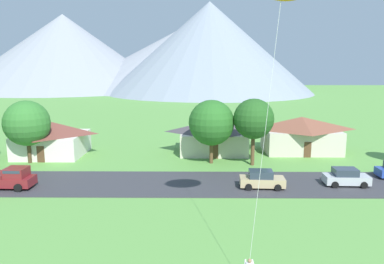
{
  "coord_description": "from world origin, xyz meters",
  "views": [
    {
      "loc": [
        0.34,
        -7.33,
        11.7
      ],
      "look_at": [
        0.1,
        17.69,
        7.08
      ],
      "focal_mm": 34.72,
      "sensor_mm": 36.0,
      "label": 1
    }
  ],
  "objects_px": {
    "house_right_center": "(301,134)",
    "parked_car_tan_mid_east": "(262,180)",
    "tree_center": "(211,123)",
    "house_left_center": "(52,138)",
    "tree_right_of_center": "(254,119)",
    "pickup_truck_maroon_west_side": "(7,178)",
    "parked_car_silver_mid_west": "(346,177)",
    "tree_near_left": "(27,123)",
    "house_leftmost": "(213,136)"
  },
  "relations": [
    {
      "from": "tree_right_of_center",
      "to": "pickup_truck_maroon_west_side",
      "type": "height_order",
      "value": "tree_right_of_center"
    },
    {
      "from": "house_right_center",
      "to": "pickup_truck_maroon_west_side",
      "type": "distance_m",
      "value": 35.54
    },
    {
      "from": "house_right_center",
      "to": "parked_car_tan_mid_east",
      "type": "relative_size",
      "value": 2.43
    },
    {
      "from": "tree_right_of_center",
      "to": "parked_car_tan_mid_east",
      "type": "height_order",
      "value": "tree_right_of_center"
    },
    {
      "from": "tree_right_of_center",
      "to": "parked_car_silver_mid_west",
      "type": "height_order",
      "value": "tree_right_of_center"
    },
    {
      "from": "tree_near_left",
      "to": "parked_car_silver_mid_west",
      "type": "distance_m",
      "value": 35.62
    },
    {
      "from": "house_leftmost",
      "to": "house_right_center",
      "type": "height_order",
      "value": "house_right_center"
    },
    {
      "from": "house_left_center",
      "to": "parked_car_tan_mid_east",
      "type": "relative_size",
      "value": 2.03
    },
    {
      "from": "tree_near_left",
      "to": "parked_car_silver_mid_west",
      "type": "xyz_separation_m",
      "value": [
        34.43,
        -8.23,
        -3.93
      ]
    },
    {
      "from": "parked_car_tan_mid_east",
      "to": "house_leftmost",
      "type": "bearing_deg",
      "value": 105.0
    },
    {
      "from": "tree_near_left",
      "to": "parked_car_tan_mid_east",
      "type": "relative_size",
      "value": 1.75
    },
    {
      "from": "tree_center",
      "to": "pickup_truck_maroon_west_side",
      "type": "relative_size",
      "value": 1.44
    },
    {
      "from": "house_right_center",
      "to": "parked_car_silver_mid_west",
      "type": "height_order",
      "value": "house_right_center"
    },
    {
      "from": "tree_right_of_center",
      "to": "parked_car_silver_mid_west",
      "type": "distance_m",
      "value": 11.82
    },
    {
      "from": "house_leftmost",
      "to": "tree_center",
      "type": "relative_size",
      "value": 1.23
    },
    {
      "from": "tree_near_left",
      "to": "pickup_truck_maroon_west_side",
      "type": "xyz_separation_m",
      "value": [
        2.01,
        -9.35,
        -3.74
      ]
    },
    {
      "from": "house_right_center",
      "to": "parked_car_silver_mid_west",
      "type": "relative_size",
      "value": 2.45
    },
    {
      "from": "house_left_center",
      "to": "tree_near_left",
      "type": "xyz_separation_m",
      "value": [
        -1.28,
        -3.85,
        2.53
      ]
    },
    {
      "from": "house_left_center",
      "to": "house_right_center",
      "type": "xyz_separation_m",
      "value": [
        32.72,
        2.23,
        0.18
      ]
    },
    {
      "from": "house_left_center",
      "to": "tree_right_of_center",
      "type": "relative_size",
      "value": 1.12
    },
    {
      "from": "parked_car_silver_mid_west",
      "to": "tree_right_of_center",
      "type": "bearing_deg",
      "value": 136.63
    },
    {
      "from": "house_right_center",
      "to": "parked_car_silver_mid_west",
      "type": "xyz_separation_m",
      "value": [
        0.43,
        -14.31,
        -1.59
      ]
    },
    {
      "from": "tree_center",
      "to": "parked_car_tan_mid_east",
      "type": "height_order",
      "value": "tree_center"
    },
    {
      "from": "tree_center",
      "to": "pickup_truck_maroon_west_side",
      "type": "distance_m",
      "value": 22.17
    },
    {
      "from": "house_left_center",
      "to": "parked_car_silver_mid_west",
      "type": "xyz_separation_m",
      "value": [
        33.15,
        -12.08,
        -1.4
      ]
    },
    {
      "from": "house_leftmost",
      "to": "tree_right_of_center",
      "type": "height_order",
      "value": "tree_right_of_center"
    },
    {
      "from": "tree_near_left",
      "to": "tree_right_of_center",
      "type": "distance_m",
      "value": 26.53
    },
    {
      "from": "pickup_truck_maroon_west_side",
      "to": "house_right_center",
      "type": "bearing_deg",
      "value": 25.75
    },
    {
      "from": "parked_car_tan_mid_east",
      "to": "pickup_truck_maroon_west_side",
      "type": "xyz_separation_m",
      "value": [
        -24.13,
        -0.33,
        0.19
      ]
    },
    {
      "from": "tree_near_left",
      "to": "parked_car_silver_mid_west",
      "type": "height_order",
      "value": "tree_near_left"
    },
    {
      "from": "tree_center",
      "to": "tree_right_of_center",
      "type": "bearing_deg",
      "value": -9.6
    },
    {
      "from": "house_leftmost",
      "to": "parked_car_tan_mid_east",
      "type": "distance_m",
      "value": 15.2
    },
    {
      "from": "tree_center",
      "to": "house_left_center",
      "type": "bearing_deg",
      "value": 169.49
    },
    {
      "from": "parked_car_silver_mid_west",
      "to": "tree_center",
      "type": "bearing_deg",
      "value": 146.88
    },
    {
      "from": "tree_center",
      "to": "house_leftmost",
      "type": "bearing_deg",
      "value": 84.78
    },
    {
      "from": "tree_center",
      "to": "parked_car_tan_mid_east",
      "type": "xyz_separation_m",
      "value": [
        4.42,
        -9.08,
        -4.01
      ]
    },
    {
      "from": "parked_car_tan_mid_east",
      "to": "pickup_truck_maroon_west_side",
      "type": "relative_size",
      "value": 0.81
    },
    {
      "from": "house_left_center",
      "to": "house_right_center",
      "type": "relative_size",
      "value": 0.84
    },
    {
      "from": "tree_near_left",
      "to": "tree_right_of_center",
      "type": "relative_size",
      "value": 0.96
    },
    {
      "from": "parked_car_tan_mid_east",
      "to": "house_left_center",
      "type": "bearing_deg",
      "value": 152.64
    },
    {
      "from": "tree_right_of_center",
      "to": "house_left_center",
      "type": "bearing_deg",
      "value": 169.66
    },
    {
      "from": "house_leftmost",
      "to": "pickup_truck_maroon_west_side",
      "type": "bearing_deg",
      "value": -143.51
    },
    {
      "from": "tree_center",
      "to": "pickup_truck_maroon_west_side",
      "type": "height_order",
      "value": "tree_center"
    },
    {
      "from": "house_right_center",
      "to": "pickup_truck_maroon_west_side",
      "type": "xyz_separation_m",
      "value": [
        -31.99,
        -15.43,
        -1.4
      ]
    },
    {
      "from": "house_right_center",
      "to": "tree_near_left",
      "type": "bearing_deg",
      "value": -169.87
    },
    {
      "from": "house_left_center",
      "to": "house_leftmost",
      "type": "bearing_deg",
      "value": 4.77
    },
    {
      "from": "house_right_center",
      "to": "tree_right_of_center",
      "type": "height_order",
      "value": "tree_right_of_center"
    },
    {
      "from": "tree_center",
      "to": "parked_car_silver_mid_west",
      "type": "distance_m",
      "value": 15.69
    },
    {
      "from": "house_right_center",
      "to": "parked_car_tan_mid_east",
      "type": "bearing_deg",
      "value": -117.49
    },
    {
      "from": "house_right_center",
      "to": "tree_near_left",
      "type": "xyz_separation_m",
      "value": [
        -34.0,
        -6.08,
        2.35
      ]
    }
  ]
}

